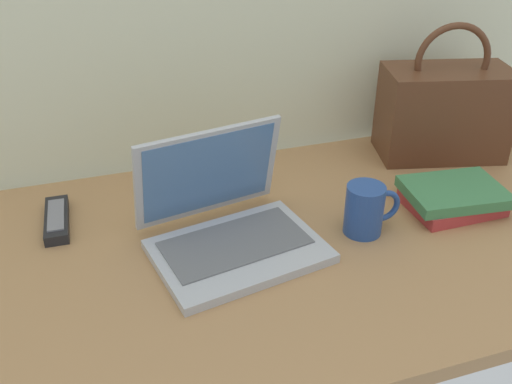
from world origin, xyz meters
name	(u,v)px	position (x,y,z in m)	size (l,w,h in m)	color
desk	(276,247)	(0.00, 0.00, 0.01)	(1.60, 0.76, 0.03)	#A87A4C
laptop	(228,223)	(-0.09, 0.02, 0.08)	(0.35, 0.32, 0.21)	#B2B5BA
coffee_mug	(366,209)	(0.18, -0.02, 0.08)	(0.12, 0.08, 0.10)	#26478C
remote_control_near	(57,219)	(-0.41, 0.20, 0.04)	(0.05, 0.16, 0.02)	black
handbag	(444,111)	(0.52, 0.24, 0.15)	(0.33, 0.23, 0.33)	#59331E
book_stack	(452,196)	(0.40, 0.00, 0.06)	(0.22, 0.17, 0.05)	#B23333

